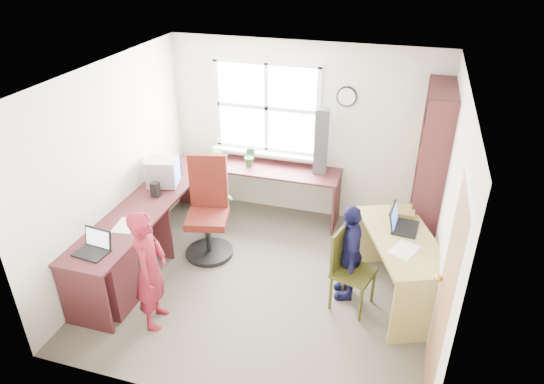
# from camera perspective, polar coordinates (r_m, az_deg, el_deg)

# --- Properties ---
(room) EXTENTS (3.64, 3.44, 2.44)m
(room) POSITION_cam_1_polar(r_m,az_deg,el_deg) (5.10, -0.37, 0.85)
(room) COLOR #4C453C
(room) RESTS_ON ground
(l_desk) EXTENTS (2.38, 2.95, 0.75)m
(l_desk) POSITION_cam_1_polar(r_m,az_deg,el_deg) (5.68, -14.40, -5.95)
(l_desk) COLOR #471C1F
(l_desk) RESTS_ON ground
(right_desk) EXTENTS (1.10, 1.50, 0.79)m
(right_desk) POSITION_cam_1_polar(r_m,az_deg,el_deg) (5.31, 14.92, -7.17)
(right_desk) COLOR tan
(right_desk) RESTS_ON ground
(bookshelf) EXTENTS (0.30, 1.02, 2.10)m
(bookshelf) POSITION_cam_1_polar(r_m,az_deg,el_deg) (6.01, 17.93, 1.54)
(bookshelf) COLOR #471C1F
(bookshelf) RESTS_ON ground
(swivel_chair) EXTENTS (0.71, 0.71, 1.26)m
(swivel_chair) POSITION_cam_1_polar(r_m,az_deg,el_deg) (5.95, -7.49, -2.51)
(swivel_chair) COLOR black
(swivel_chair) RESTS_ON ground
(wooden_chair) EXTENTS (0.49, 0.49, 0.92)m
(wooden_chair) POSITION_cam_1_polar(r_m,az_deg,el_deg) (5.17, 8.93, -8.57)
(wooden_chair) COLOR #383812
(wooden_chair) RESTS_ON ground
(crt_monitor) EXTENTS (0.43, 0.40, 0.36)m
(crt_monitor) POSITION_cam_1_polar(r_m,az_deg,el_deg) (6.18, -12.71, 2.32)
(crt_monitor) COLOR #9F9EA3
(crt_monitor) RESTS_ON l_desk
(laptop_left) EXTENTS (0.35, 0.30, 0.22)m
(laptop_left) POSITION_cam_1_polar(r_m,az_deg,el_deg) (5.17, -20.19, -6.06)
(laptop_left) COLOR black
(laptop_left) RESTS_ON l_desk
(laptop_right) EXTENTS (0.32, 0.38, 0.24)m
(laptop_right) POSITION_cam_1_polar(r_m,az_deg,el_deg) (5.32, 14.90, -3.56)
(laptop_right) COLOR black
(laptop_right) RESTS_ON right_desk
(speaker_a) EXTENTS (0.10, 0.10, 0.18)m
(speaker_a) POSITION_cam_1_polar(r_m,az_deg,el_deg) (5.97, -13.56, 0.29)
(speaker_a) COLOR black
(speaker_a) RESTS_ON l_desk
(speaker_b) EXTENTS (0.09, 0.09, 0.17)m
(speaker_b) POSITION_cam_1_polar(r_m,az_deg,el_deg) (6.41, -11.00, 2.53)
(speaker_b) COLOR black
(speaker_b) RESTS_ON l_desk
(cd_tower) EXTENTS (0.19, 0.18, 0.87)m
(cd_tower) POSITION_cam_1_polar(r_m,az_deg,el_deg) (6.29, 5.81, 5.92)
(cd_tower) COLOR black
(cd_tower) RESTS_ON l_desk
(game_box) EXTENTS (0.29, 0.29, 0.05)m
(game_box) POSITION_cam_1_polar(r_m,az_deg,el_deg) (5.62, 15.11, -2.10)
(game_box) COLOR red
(game_box) RESTS_ON right_desk
(paper_a) EXTENTS (0.26, 0.34, 0.00)m
(paper_a) POSITION_cam_1_polar(r_m,az_deg,el_deg) (5.52, -16.82, -3.78)
(paper_a) COLOR white
(paper_a) RESTS_ON l_desk
(paper_b) EXTENTS (0.33, 0.37, 0.00)m
(paper_b) POSITION_cam_1_polar(r_m,az_deg,el_deg) (5.01, 15.30, -6.54)
(paper_b) COLOR white
(paper_b) RESTS_ON right_desk
(potted_plant) EXTENTS (0.19, 0.16, 0.29)m
(potted_plant) POSITION_cam_1_polar(r_m,az_deg,el_deg) (6.54, -2.61, 4.18)
(potted_plant) COLOR #296636
(potted_plant) RESTS_ON l_desk
(person_red) EXTENTS (0.40, 0.53, 1.30)m
(person_red) POSITION_cam_1_polar(r_m,az_deg,el_deg) (4.95, -14.13, -8.88)
(person_red) COLOR maroon
(person_red) RESTS_ON ground
(person_green) EXTENTS (0.57, 0.66, 1.19)m
(person_green) POSITION_cam_1_polar(r_m,az_deg,el_deg) (6.29, -6.55, -0.06)
(person_green) COLOR #317B34
(person_green) RESTS_ON ground
(person_navy) EXTENTS (0.39, 0.70, 1.13)m
(person_navy) POSITION_cam_1_polar(r_m,az_deg,el_deg) (5.26, 9.10, -7.00)
(person_navy) COLOR #14153F
(person_navy) RESTS_ON ground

